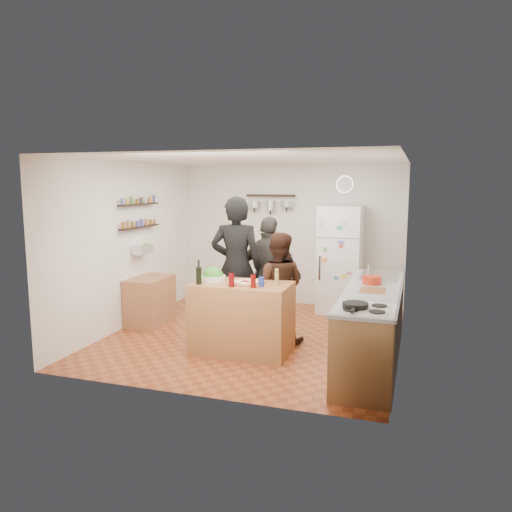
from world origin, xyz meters
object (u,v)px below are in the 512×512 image
(salad_bowl, at_px, (213,278))
(salt_canister, at_px, (261,282))
(side_table, at_px, (150,301))
(person_center, at_px, (278,288))
(counter_run, at_px, (372,327))
(fridge, at_px, (340,259))
(pepper_mill, at_px, (277,278))
(skillet, at_px, (355,305))
(prep_island, at_px, (242,318))
(wine_bottle, at_px, (199,276))
(person_left, at_px, (236,267))
(person_back, at_px, (269,274))
(wall_clock, at_px, (345,184))
(red_bowl, at_px, (372,280))

(salad_bowl, distance_m, salt_canister, 0.74)
(salt_canister, bearing_deg, side_table, 156.78)
(person_center, xyz_separation_m, counter_run, (1.31, -0.43, -0.31))
(salt_canister, distance_m, counter_run, 1.46)
(fridge, bearing_deg, person_center, -106.77)
(salt_canister, bearing_deg, pepper_mill, 48.58)
(skillet, bearing_deg, person_center, 131.13)
(prep_island, xyz_separation_m, fridge, (0.89, 2.42, 0.45))
(salt_canister, bearing_deg, prep_island, 158.20)
(wine_bottle, relative_size, person_center, 0.14)
(person_left, height_order, person_back, person_left)
(prep_island, relative_size, counter_run, 0.48)
(counter_run, height_order, side_table, counter_run)
(person_back, height_order, side_table, person_back)
(salad_bowl, height_order, side_table, salad_bowl)
(person_back, distance_m, skillet, 2.41)
(pepper_mill, xyz_separation_m, side_table, (-2.25, 0.73, -0.63))
(salad_bowl, bearing_deg, salt_canister, -13.28)
(person_center, distance_m, fridge, 1.96)
(salt_canister, height_order, side_table, salt_canister)
(wall_clock, height_order, side_table, wall_clock)
(prep_island, xyz_separation_m, person_center, (0.33, 0.55, 0.31))
(salad_bowl, xyz_separation_m, counter_run, (2.06, 0.07, -0.49))
(wine_bottle, height_order, side_table, wine_bottle)
(salt_canister, bearing_deg, wine_bottle, -172.87)
(person_back, xyz_separation_m, red_bowl, (1.54, -0.63, 0.12))
(pepper_mill, bearing_deg, red_bowl, 18.54)
(pepper_mill, xyz_separation_m, salt_canister, (-0.15, -0.17, -0.02))
(red_bowl, distance_m, side_table, 3.46)
(red_bowl, relative_size, wall_clock, 0.79)
(person_center, relative_size, person_back, 0.90)
(prep_island, xyz_separation_m, pepper_mill, (0.45, 0.05, 0.54))
(wine_bottle, distance_m, skillet, 2.13)
(salt_canister, bearing_deg, counter_run, 10.12)
(counter_run, bearing_deg, wine_bottle, -171.00)
(salad_bowl, bearing_deg, wall_clock, 64.12)
(pepper_mill, bearing_deg, salt_canister, -131.42)
(person_left, height_order, wall_clock, wall_clock)
(prep_island, height_order, skillet, skillet)
(person_back, xyz_separation_m, skillet, (1.49, -1.90, 0.10))
(prep_island, height_order, salad_bowl, salad_bowl)
(pepper_mill, relative_size, person_center, 0.11)
(salt_canister, bearing_deg, person_back, 101.80)
(wall_clock, xyz_separation_m, side_table, (-2.69, -1.97, -1.78))
(fridge, bearing_deg, side_table, -148.67)
(person_center, height_order, skillet, person_center)
(red_bowl, distance_m, fridge, 2.11)
(person_back, distance_m, side_table, 1.94)
(person_center, xyz_separation_m, wall_clock, (0.56, 2.20, 1.39))
(fridge, bearing_deg, prep_island, -110.18)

